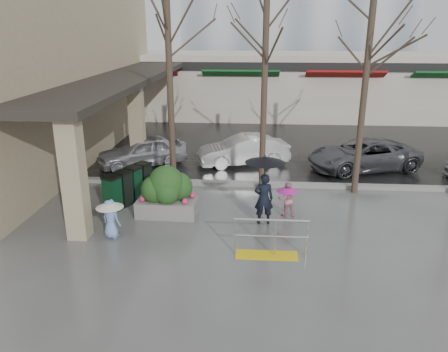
# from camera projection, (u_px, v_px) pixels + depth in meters

# --- Properties ---
(ground) EXTENTS (120.00, 120.00, 0.00)m
(ground) POSITION_uv_depth(u_px,v_px,m) (220.00, 233.00, 12.48)
(ground) COLOR #51514F
(ground) RESTS_ON ground
(street_asphalt) EXTENTS (120.00, 36.00, 0.01)m
(street_asphalt) POSITION_uv_depth(u_px,v_px,m) (244.00, 104.00, 33.24)
(street_asphalt) COLOR black
(street_asphalt) RESTS_ON ground
(curb) EXTENTS (120.00, 0.30, 0.15)m
(curb) POSITION_uv_depth(u_px,v_px,m) (229.00, 183.00, 16.23)
(curb) COLOR gray
(curb) RESTS_ON ground
(near_building) EXTENTS (6.00, 18.00, 8.00)m
(near_building) POSITION_uv_depth(u_px,v_px,m) (33.00, 65.00, 19.37)
(near_building) COLOR tan
(near_building) RESTS_ON ground
(canopy_slab) EXTENTS (2.80, 18.00, 0.25)m
(canopy_slab) POSITION_uv_depth(u_px,v_px,m) (126.00, 74.00, 19.19)
(canopy_slab) COLOR #2D2823
(canopy_slab) RESTS_ON pillar_front
(pillar_front) EXTENTS (0.55, 0.55, 3.50)m
(pillar_front) POSITION_uv_depth(u_px,v_px,m) (74.00, 178.00, 11.72)
(pillar_front) COLOR tan
(pillar_front) RESTS_ON ground
(pillar_back) EXTENTS (0.55, 0.55, 3.50)m
(pillar_back) POSITION_uv_depth(u_px,v_px,m) (137.00, 126.00, 17.85)
(pillar_back) COLOR tan
(pillar_back) RESTS_ON ground
(storefront_row) EXTENTS (34.00, 6.74, 4.00)m
(storefront_row) POSITION_uv_depth(u_px,v_px,m) (273.00, 85.00, 28.65)
(storefront_row) COLOR beige
(storefront_row) RESTS_ON ground
(handrail) EXTENTS (1.90, 0.50, 1.03)m
(handrail) POSITION_uv_depth(u_px,v_px,m) (269.00, 242.00, 11.13)
(handrail) COLOR yellow
(handrail) RESTS_ON ground
(tree_west) EXTENTS (3.20, 3.20, 6.80)m
(tree_west) POSITION_uv_depth(u_px,v_px,m) (168.00, 43.00, 14.38)
(tree_west) COLOR #382B21
(tree_west) RESTS_ON ground
(tree_midwest) EXTENTS (3.20, 3.20, 7.00)m
(tree_midwest) POSITION_uv_depth(u_px,v_px,m) (266.00, 39.00, 14.10)
(tree_midwest) COLOR #382B21
(tree_midwest) RESTS_ON ground
(tree_mideast) EXTENTS (3.20, 3.20, 6.50)m
(tree_mideast) POSITION_uv_depth(u_px,v_px,m) (369.00, 51.00, 14.00)
(tree_mideast) COLOR #382B21
(tree_mideast) RESTS_ON ground
(woman) EXTENTS (1.16, 1.16, 2.13)m
(woman) POSITION_uv_depth(u_px,v_px,m) (264.00, 182.00, 12.72)
(woman) COLOR black
(woman) RESTS_ON ground
(child_pink) EXTENTS (0.66, 0.66, 1.10)m
(child_pink) POSITION_uv_depth(u_px,v_px,m) (287.00, 197.00, 13.44)
(child_pink) COLOR pink
(child_pink) RESTS_ON ground
(child_blue) EXTENTS (0.76, 0.76, 1.13)m
(child_blue) POSITION_uv_depth(u_px,v_px,m) (110.00, 214.00, 12.02)
(child_blue) COLOR #779CD4
(child_blue) RESTS_ON ground
(planter) EXTENTS (1.87, 1.09, 1.62)m
(planter) POSITION_uv_depth(u_px,v_px,m) (167.00, 192.00, 13.45)
(planter) COLOR #65625E
(planter) RESTS_ON ground
(news_boxes) EXTENTS (1.24, 2.10, 1.16)m
(news_boxes) POSITION_uv_depth(u_px,v_px,m) (129.00, 186.00, 14.52)
(news_boxes) COLOR #0E3E22
(news_boxes) RESTS_ON ground
(car_a) EXTENTS (3.96, 3.06, 1.26)m
(car_a) POSITION_uv_depth(u_px,v_px,m) (142.00, 151.00, 18.37)
(car_a) COLOR #B6B5BA
(car_a) RESTS_ON ground
(car_b) EXTENTS (4.05, 2.38, 1.26)m
(car_b) POSITION_uv_depth(u_px,v_px,m) (243.00, 150.00, 18.51)
(car_b) COLOR silver
(car_b) RESTS_ON ground
(car_c) EXTENTS (4.95, 3.36, 1.26)m
(car_c) POSITION_uv_depth(u_px,v_px,m) (363.00, 155.00, 17.85)
(car_c) COLOR #55575C
(car_c) RESTS_ON ground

